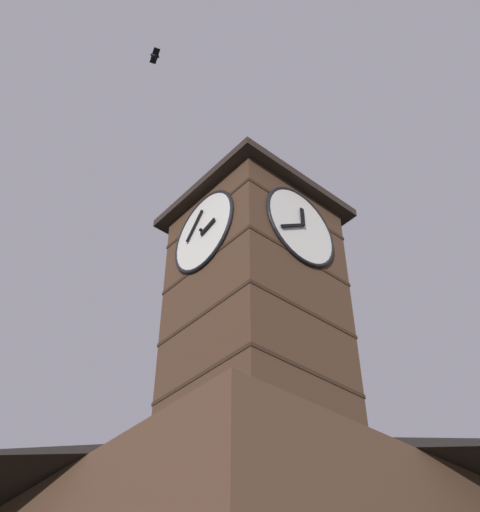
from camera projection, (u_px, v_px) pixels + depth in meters
The scene contains 3 objects.
clock_tower at pixel (255, 287), 18.05m from camera, with size 4.34×4.34×9.83m.
moon at pixel (207, 506), 46.71m from camera, with size 2.03×2.03×2.03m.
flying_bird_high at pixel (155, 56), 21.66m from camera, with size 0.40×0.64×0.17m.
Camera 1 is at (11.93, 7.99, 1.38)m, focal length 46.00 mm.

